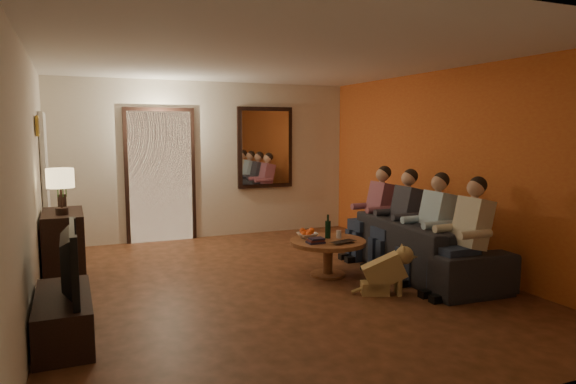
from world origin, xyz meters
name	(u,v)px	position (x,y,z in m)	size (l,w,h in m)	color
floor	(274,285)	(0.00, 0.00, 0.00)	(5.00, 6.00, 0.01)	#3D2310
ceiling	(274,58)	(0.00, 0.00, 2.60)	(5.00, 6.00, 0.01)	white
back_wall	(208,160)	(0.00, 3.00, 1.30)	(5.00, 0.02, 2.60)	beige
front_wall	(456,214)	(0.00, -3.00, 1.30)	(5.00, 0.02, 2.60)	beige
left_wall	(30,183)	(-2.50, 0.00, 1.30)	(0.02, 6.00, 2.60)	beige
right_wall	(449,168)	(2.50, 0.00, 1.30)	(0.02, 6.00, 2.60)	beige
orange_accent	(448,168)	(2.49, 0.00, 1.30)	(0.01, 6.00, 2.60)	#C34F21
kitchen_doorway	(161,177)	(-0.80, 2.98, 1.05)	(1.00, 0.06, 2.10)	#FFE0A5
door_trim	(161,177)	(-0.80, 2.97, 1.05)	(1.12, 0.04, 2.22)	black
fridge_glimpse	(176,185)	(-0.55, 2.98, 0.90)	(0.45, 0.03, 1.70)	silver
mirror_frame	(265,148)	(1.00, 2.96, 1.50)	(1.00, 0.05, 1.40)	black
mirror_glass	(266,148)	(1.00, 2.93, 1.50)	(0.86, 0.02, 1.26)	white
white_door	(46,188)	(-2.46, 2.30, 1.02)	(0.06, 0.85, 2.04)	white
framed_art	(37,126)	(-2.47, 1.30, 1.85)	(0.03, 0.28, 0.24)	#B28C33
art_canvas	(39,126)	(-2.46, 1.30, 1.85)	(0.01, 0.22, 0.18)	brown
dresser	(64,247)	(-2.25, 1.12, 0.42)	(0.45, 0.95, 0.84)	black
table_lamp	(61,191)	(-2.25, 0.90, 1.11)	(0.30, 0.30, 0.54)	beige
flower_vase	(62,191)	(-2.25, 1.34, 1.06)	(0.14, 0.14, 0.44)	#B52113
tv_stand	(64,317)	(-2.25, -0.75, 0.20)	(0.45, 1.19, 0.40)	black
tv	(61,261)	(-2.25, -0.75, 0.69)	(0.14, 1.03, 0.59)	black
sofa	(422,246)	(1.90, -0.25, 0.35)	(0.92, 2.37, 0.69)	black
person_a	(467,241)	(1.80, -1.15, 0.60)	(0.60, 0.40, 1.20)	tan
person_b	(431,231)	(1.80, -0.55, 0.60)	(0.60, 0.40, 1.20)	tan
person_c	(402,223)	(1.80, 0.05, 0.60)	(0.60, 0.40, 1.20)	tan
person_d	(376,216)	(1.80, 0.65, 0.60)	(0.60, 0.40, 1.20)	tan
dog	(384,270)	(0.98, -0.79, 0.28)	(0.56, 0.24, 0.56)	#A77F4D
coffee_table	(328,258)	(0.76, 0.11, 0.23)	(0.94, 0.94, 0.45)	brown
bowl	(307,235)	(0.58, 0.33, 0.48)	(0.26, 0.26, 0.06)	white
oranges	(307,230)	(0.58, 0.33, 0.55)	(0.20, 0.20, 0.08)	#E24913
wine_bottle	(328,226)	(0.81, 0.21, 0.60)	(0.07, 0.07, 0.31)	black
wine_glass	(339,234)	(0.94, 0.16, 0.50)	(0.06, 0.06, 0.10)	silver
book_stack	(316,240)	(0.54, 0.01, 0.48)	(0.20, 0.15, 0.07)	black
laptop	(346,243)	(0.86, -0.17, 0.46)	(0.33, 0.21, 0.03)	black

